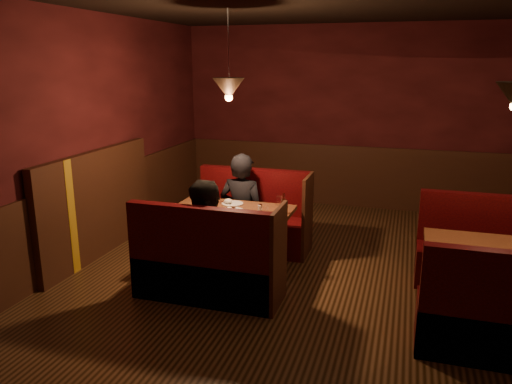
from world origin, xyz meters
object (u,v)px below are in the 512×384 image
(second_table, at_px, (494,266))
(diner_a, at_px, (242,190))
(main_bench_far, at_px, (253,224))
(diner_b, at_px, (209,222))
(main_bench_near, at_px, (207,270))
(main_table, at_px, (232,224))
(second_bench_far, at_px, (484,258))
(second_bench_near, at_px, (508,326))

(second_table, bearing_deg, diner_a, 161.89)
(diner_a, bearing_deg, second_table, 165.75)
(main_bench_far, relative_size, diner_a, 0.92)
(diner_a, bearing_deg, diner_b, 96.82)
(diner_a, height_order, diner_b, diner_a)
(second_table, bearing_deg, main_bench_near, -170.44)
(main_table, xyz_separation_m, second_bench_far, (2.69, 0.42, -0.25))
(diner_b, bearing_deg, main_bench_far, 75.16)
(diner_a, bearing_deg, main_bench_far, -111.20)
(second_table, bearing_deg, main_table, 173.16)
(main_table, bearing_deg, main_bench_far, 88.90)
(diner_a, xyz_separation_m, diner_b, (0.06, -1.22, -0.03))
(second_bench_near, relative_size, diner_a, 0.84)
(main_bench_far, relative_size, second_table, 1.20)
(main_bench_near, distance_m, diner_a, 1.43)
(second_bench_near, bearing_deg, diner_b, 171.34)
(main_bench_near, distance_m, second_bench_far, 2.93)
(main_table, xyz_separation_m, second_table, (2.66, -0.32, -0.04))
(main_table, bearing_deg, diner_b, -90.88)
(diner_a, bearing_deg, second_bench_near, 153.33)
(main_table, bearing_deg, second_bench_near, -21.41)
(second_bench_near, distance_m, diner_a, 3.25)
(second_bench_far, bearing_deg, second_bench_near, -90.00)
(main_table, xyz_separation_m, main_bench_near, (0.01, -0.77, -0.23))
(main_bench_near, bearing_deg, second_bench_far, 23.82)
(main_bench_near, height_order, second_bench_far, main_bench_near)
(diner_b, bearing_deg, diner_a, 79.12)
(main_bench_near, relative_size, diner_a, 0.92)
(main_bench_near, height_order, second_table, main_bench_near)
(main_bench_near, xyz_separation_m, diner_b, (-0.02, 0.12, 0.45))
(second_bench_near, xyz_separation_m, diner_a, (-2.76, 1.63, 0.50))
(second_bench_far, xyz_separation_m, diner_a, (-2.76, 0.16, 0.50))
(main_bench_far, bearing_deg, main_table, -91.10)
(main_table, relative_size, diner_a, 0.84)
(second_bench_far, bearing_deg, main_bench_near, -156.18)
(main_table, distance_m, diner_a, 0.63)
(main_table, distance_m, second_table, 2.68)
(second_table, relative_size, diner_b, 0.80)
(second_table, relative_size, second_bench_far, 0.90)
(main_table, height_order, second_table, main_table)
(main_bench_far, distance_m, second_bench_far, 2.70)
(main_table, distance_m, main_bench_near, 0.80)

